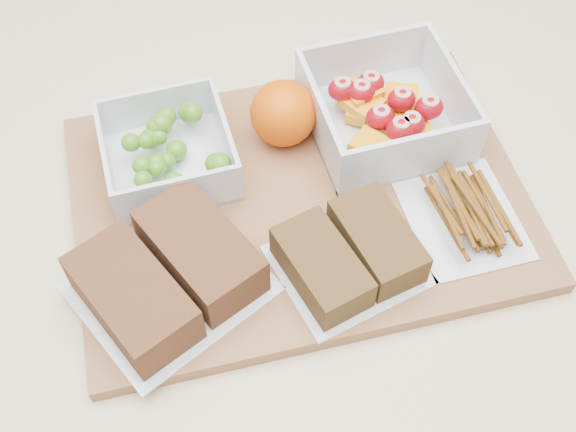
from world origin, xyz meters
name	(u,v)px	position (x,y,z in m)	size (l,w,h in m)	color
counter	(279,392)	(0.00, 0.00, 0.45)	(1.20, 0.90, 0.90)	beige
cutting_board	(299,200)	(0.03, 0.01, 0.91)	(0.42, 0.30, 0.02)	#90613B
grape_container	(170,151)	(-0.08, 0.08, 0.94)	(0.12, 0.12, 0.05)	silver
fruit_container	(384,111)	(0.13, 0.07, 0.94)	(0.14, 0.14, 0.06)	silver
orange	(283,113)	(0.03, 0.08, 0.95)	(0.07, 0.07, 0.07)	#DF5605
sandwich_bag_left	(167,275)	(-0.11, -0.06, 0.94)	(0.19, 0.18, 0.05)	silver
sandwich_bag_center	(349,255)	(0.05, -0.08, 0.93)	(0.14, 0.13, 0.04)	silver
pretzel_bag	(464,210)	(0.16, -0.06, 0.93)	(0.10, 0.12, 0.03)	silver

